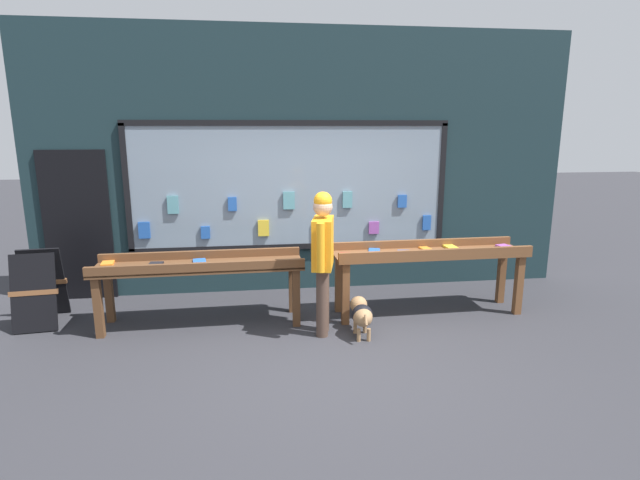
# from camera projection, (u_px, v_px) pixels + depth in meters

# --- Properties ---
(ground_plane) EXTENTS (40.00, 40.00, 0.00)m
(ground_plane) POSITION_uv_depth(u_px,v_px,m) (331.00, 355.00, 5.38)
(ground_plane) COLOR #2D2D33
(shopfront_facade) EXTENTS (7.80, 0.29, 3.77)m
(shopfront_facade) POSITION_uv_depth(u_px,v_px,m) (303.00, 165.00, 7.27)
(shopfront_facade) COLOR #192D33
(shopfront_facade) RESTS_ON ground_plane
(display_table_left) EXTENTS (2.51, 0.70, 0.86)m
(display_table_left) POSITION_uv_depth(u_px,v_px,m) (200.00, 270.00, 6.08)
(display_table_left) COLOR brown
(display_table_left) RESTS_ON ground_plane
(display_table_right) EXTENTS (2.51, 0.66, 0.93)m
(display_table_right) POSITION_uv_depth(u_px,v_px,m) (429.00, 258.00, 6.44)
(display_table_right) COLOR brown
(display_table_right) RESTS_ON ground_plane
(person_browsing) EXTENTS (0.32, 0.65, 1.69)m
(person_browsing) POSITION_uv_depth(u_px,v_px,m) (323.00, 252.00, 5.72)
(person_browsing) COLOR #4C382D
(person_browsing) RESTS_ON ground_plane
(small_dog) EXTENTS (0.25, 0.61, 0.42)m
(small_dog) POSITION_uv_depth(u_px,v_px,m) (361.00, 313.00, 5.82)
(small_dog) COLOR #99724C
(small_dog) RESTS_ON ground_plane
(sandwich_board_sign) EXTENTS (0.58, 0.71, 0.92)m
(sandwich_board_sign) POSITION_uv_depth(u_px,v_px,m) (39.00, 287.00, 6.14)
(sandwich_board_sign) COLOR black
(sandwich_board_sign) RESTS_ON ground_plane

